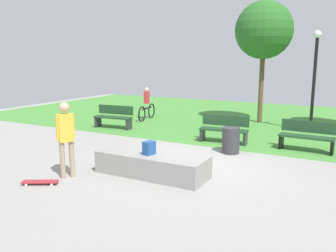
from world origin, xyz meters
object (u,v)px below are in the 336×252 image
backpack_on_ledge (149,148)px  park_bench_far_left (114,116)px  concrete_ledge (152,164)px  lamp_post (315,71)px  skater_performing_trick (66,134)px  tree_young_birch (264,30)px  park_bench_near_lamppost (307,136)px  skateboard_by_ledge (40,182)px  park_bench_by_oak (224,128)px  trash_bin (231,140)px  cyclist_on_bicycle (147,106)px

backpack_on_ledge → park_bench_far_left: size_ratio=0.20×
concrete_ledge → lamp_post: lamp_post is taller
backpack_on_ledge → skater_performing_trick: size_ratio=0.18×
concrete_ledge → tree_young_birch: tree_young_birch is taller
park_bench_near_lamppost → lamp_post: lamp_post is taller
park_bench_far_left → skateboard_by_ledge: bearing=-67.4°
park_bench_near_lamppost → park_bench_far_left: bearing=179.1°
park_bench_near_lamppost → lamp_post: bearing=94.5°
park_bench_far_left → skater_performing_trick: bearing=-63.2°
skater_performing_trick → park_bench_near_lamppost: 7.08m
park_bench_far_left → backpack_on_ledge: bearing=-45.1°
skater_performing_trick → park_bench_by_oak: 5.58m
skater_performing_trick → trash_bin: bearing=55.8°
concrete_ledge → trash_bin: size_ratio=3.51×
concrete_ledge → skater_performing_trick: (-1.67, -1.11, 0.80)m
skateboard_by_ledge → trash_bin: trash_bin is taller
concrete_ledge → backpack_on_ledge: bearing=-107.4°
park_bench_by_oak → tree_young_birch: tree_young_birch is taller
lamp_post → trash_bin: 5.12m
park_bench_near_lamppost → lamp_post: 3.59m
park_bench_near_lamppost → trash_bin: 2.38m
park_bench_by_oak → cyclist_on_bicycle: bearing=150.7°
tree_young_birch → cyclist_on_bicycle: tree_young_birch is taller
park_bench_by_oak → park_bench_far_left: size_ratio=1.00×
skateboard_by_ledge → trash_bin: size_ratio=1.02×
skateboard_by_ledge → concrete_ledge: bearing=43.5°
skater_performing_trick → park_bench_far_left: 6.11m
park_bench_by_oak → cyclist_on_bicycle: (-4.70, 2.64, 0.15)m
concrete_ledge → cyclist_on_bicycle: 7.96m
concrete_ledge → tree_young_birch: bearing=86.7°
park_bench_far_left → lamp_post: lamp_post is taller
skater_performing_trick → tree_young_birch: tree_young_birch is taller
backpack_on_ledge → tree_young_birch: size_ratio=0.06×
skater_performing_trick → skateboard_by_ledge: skater_performing_trick is taller
park_bench_far_left → tree_young_birch: 7.29m
backpack_on_ledge → trash_bin: size_ratio=0.41×
skateboard_by_ledge → lamp_post: (4.61, 9.03, 2.28)m
trash_bin → lamp_post: bearing=68.7°
park_bench_by_oak → concrete_ledge: bearing=-95.5°
park_bench_far_left → concrete_ledge: bearing=-44.4°
backpack_on_ledge → park_bench_far_left: park_bench_far_left is taller
trash_bin → cyclist_on_bicycle: 6.57m
skater_performing_trick → tree_young_birch: size_ratio=0.35×
skater_performing_trick → skateboard_by_ledge: (-0.20, -0.67, -1.00)m
concrete_ledge → park_bench_by_oak: (0.39, 4.04, 0.22)m
tree_young_birch → lamp_post: (2.25, -1.18, -1.62)m
park_bench_far_left → park_bench_near_lamppost: 7.39m
park_bench_far_left → park_bench_by_oak: bearing=-3.3°
backpack_on_ledge → skateboard_by_ledge: bearing=-37.1°
skateboard_by_ledge → tree_young_birch: bearing=77.0°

